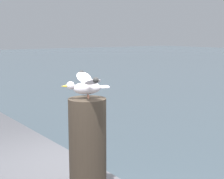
% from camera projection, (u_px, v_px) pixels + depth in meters
% --- Properties ---
extents(mooring_post, '(0.31, 0.31, 0.83)m').
position_uv_depth(mooring_post, '(88.00, 148.00, 2.82)').
color(mooring_post, '#382D23').
rests_on(mooring_post, harbor_quay).
extents(seagull, '(0.54, 0.38, 0.20)m').
position_uv_depth(seagull, '(86.00, 85.00, 2.74)').
color(seagull, tan).
rests_on(seagull, mooring_post).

